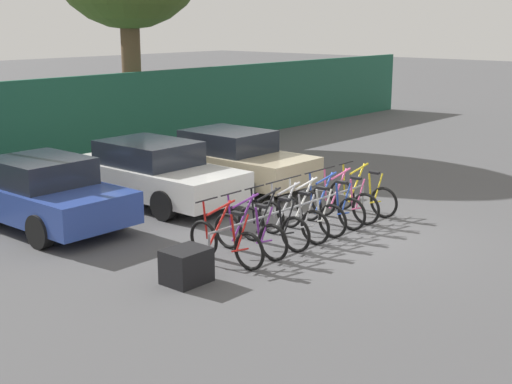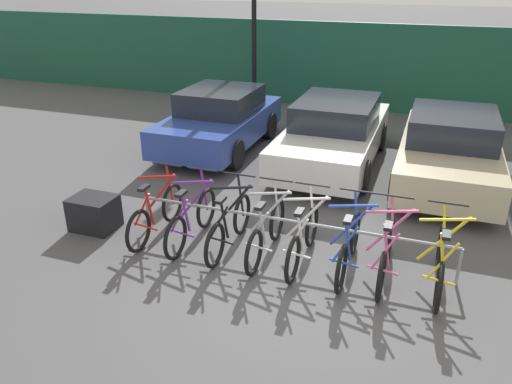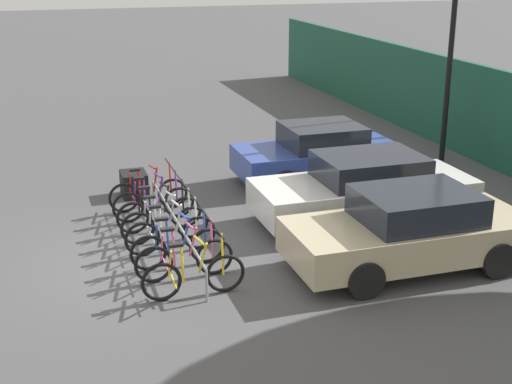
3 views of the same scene
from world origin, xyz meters
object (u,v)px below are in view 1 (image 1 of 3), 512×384
Objects in this scene: bicycle_silver at (293,220)px; bicycle_blue at (330,207)px; bicycle_purple at (250,234)px; bicycle_white at (310,214)px; bike_rack at (296,209)px; bicycle_red at (226,242)px; bicycle_yellow at (362,196)px; car_beige at (231,159)px; cargo_crate at (187,266)px; car_blue at (43,193)px; bicycle_pink at (344,202)px; car_white at (152,172)px; bicycle_black at (273,226)px.

bicycle_silver is 1.21m from bicycle_blue.
bicycle_white is (1.77, 0.00, 0.00)m from bicycle_purple.
bicycle_red is at bearing -176.00° from bike_rack.
car_beige is at bearing 88.45° from bicycle_yellow.
bike_rack is 1.52m from bicycle_purple.
bicycle_blue is (1.21, 0.00, 0.00)m from bicycle_silver.
bicycle_purple is (0.62, 0.00, 0.00)m from bicycle_red.
bicycle_white is at bearing 2.58° from cargo_crate.
bicycle_red is 4.32m from car_blue.
bicycle_blue reaches higher than bike_rack.
bicycle_silver is at bearing -3.14° from bicycle_red.
cargo_crate is at bearing -175.94° from bicycle_blue.
bicycle_purple is at bearing 5.27° from cargo_crate.
bicycle_pink is at bearing -5.93° from bike_rack.
car_blue reaches higher than cargo_crate.
car_blue is at bearing 125.84° from bicycle_white.
bicycle_silver is 1.00× the size of bicycle_blue.
bicycle_white is at bearing -178.92° from bicycle_pink.
car_beige is at bearing 59.75° from bike_rack.
bicycle_silver is 0.38× the size of car_white.
bicycle_silver is 2.44× the size of cargo_crate.
car_blue is (-2.59, 4.25, 0.31)m from bicycle_silver.
bicycle_yellow is at bearing -3.14° from bicycle_red.
car_white is (-0.43, 4.13, 0.31)m from bicycle_white.
car_blue reaches higher than bike_rack.
bicycle_purple is at bearing -133.52° from car_beige.
bike_rack is at bearing 172.73° from bicycle_blue.
bicycle_purple is (-1.50, -0.15, -0.12)m from bike_rack.
bicycle_purple is at bearing -177.33° from bicycle_black.
bicycle_black is 1.00× the size of bicycle_silver.
bicycle_purple is 0.40× the size of car_beige.
bicycle_red is 0.40× the size of car_beige.
car_blue is 2.72m from car_white.
bicycle_red is 1.00× the size of bicycle_pink.
bicycle_black is at bearing -0.31° from bicycle_purple.
bicycle_black is 3.00m from bicycle_yellow.
car_white is (-1.59, 4.13, 0.31)m from bicycle_pink.
bicycle_purple is at bearing -178.11° from bicycle_blue.
bicycle_red is at bearing 8.30° from cargo_crate.
bicycle_blue is 1.00× the size of bicycle_yellow.
car_beige reaches higher than bicycle_purple.
car_beige is 6.13× the size of cargo_crate.
car_blue is at bearing 138.78° from bicycle_yellow.
bicycle_blue is (2.42, 0.00, 0.00)m from bicycle_purple.
bicycle_red is 0.38× the size of car_white.
bicycle_black reaches higher than bike_rack.
bicycle_silver is at bearing -178.11° from bicycle_blue.
car_beige is at bearing 38.86° from bicycle_red.
bike_rack is 3.21m from cargo_crate.
bicycle_silver is at bearing -91.78° from car_white.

